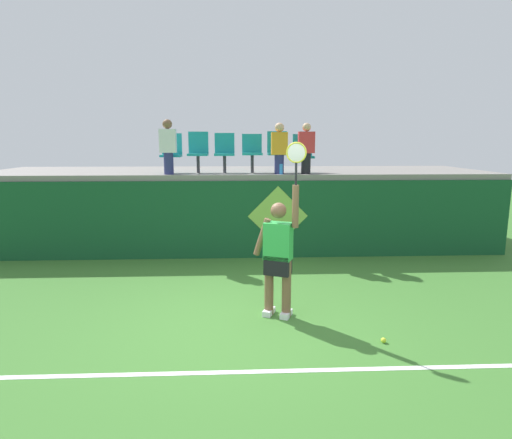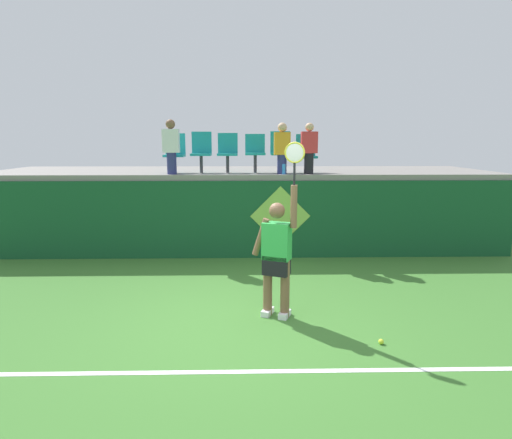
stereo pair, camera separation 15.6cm
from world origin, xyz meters
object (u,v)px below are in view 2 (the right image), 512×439
stadium_chair_2 (228,151)px  water_bottle (284,169)px  stadium_chair_1 (201,150)px  spectator_2 (282,147)px  spectator_1 (171,146)px  tennis_ball (381,342)px  stadium_chair_0 (175,151)px  spectator_0 (309,148)px  stadium_chair_5 (306,152)px  stadium_chair_4 (280,150)px  stadium_chair_3 (255,151)px  tennis_player (277,253)px

stadium_chair_2 → water_bottle: bearing=-23.5°
stadium_chair_1 → water_bottle: bearing=-16.4°
spectator_2 → spectator_1: bearing=-179.5°
tennis_ball → spectator_2: size_ratio=0.06×
stadium_chair_1 → stadium_chair_0: bearing=-179.9°
stadium_chair_0 → spectator_2: (2.34, -0.43, 0.09)m
spectator_1 → spectator_2: spectator_1 is taller
water_bottle → stadium_chair_0: stadium_chair_0 is taller
spectator_0 → spectator_2: bearing=178.6°
water_bottle → stadium_chair_2: 1.37m
stadium_chair_1 → stadium_chair_5: 2.33m
water_bottle → spectator_1: spectator_1 is taller
stadium_chair_4 → spectator_0: 0.73m
stadium_chair_2 → stadium_chair_3: stadium_chair_2 is taller
stadium_chair_0 → stadium_chair_2: (1.17, -0.00, 0.02)m
stadium_chair_3 → stadium_chair_4: size_ratio=0.94×
tennis_ball → stadium_chair_4: size_ratio=0.07×
stadium_chair_1 → stadium_chair_5: stadium_chair_1 is taller
tennis_ball → stadium_chair_3: 5.42m
tennis_ball → spectator_1: size_ratio=0.06×
stadium_chair_0 → stadium_chair_3: bearing=-0.2°
stadium_chair_4 → spectator_2: spectator_2 is taller
stadium_chair_0 → spectator_1: size_ratio=0.76×
tennis_ball → stadium_chair_3: stadium_chair_3 is taller
water_bottle → stadium_chair_3: (-0.60, 0.52, 0.37)m
spectator_1 → stadium_chair_0: bearing=90.0°
stadium_chair_3 → stadium_chair_4: stadium_chair_4 is taller
stadium_chair_3 → spectator_0: 1.22m
tennis_ball → stadium_chair_4: 5.31m
tennis_player → stadium_chair_0: stadium_chair_0 is taller
tennis_ball → stadium_chair_5: 5.22m
stadium_chair_0 → stadium_chair_1: 0.59m
water_bottle → spectator_0: spectator_0 is taller
stadium_chair_3 → spectator_2: (0.56, -0.42, 0.08)m
stadium_chair_2 → spectator_0: 1.80m
stadium_chair_0 → spectator_1: 0.47m
water_bottle → stadium_chair_2: size_ratio=0.25×
spectator_2 → tennis_ball: bearing=-78.2°
stadium_chair_1 → stadium_chair_5: (2.33, 0.00, -0.05)m
tennis_player → spectator_1: 4.19m
stadium_chair_0 → stadium_chair_5: stadium_chair_0 is taller
tennis_ball → stadium_chair_5: bearing=93.9°
stadium_chair_2 → spectator_2: bearing=-20.0°
stadium_chair_0 → stadium_chair_1: bearing=0.1°
tennis_player → spectator_0: (0.91, 3.39, 1.41)m
stadium_chair_1 → stadium_chair_4: bearing=-0.0°
water_bottle → tennis_ball: bearing=-78.4°
tennis_ball → spectator_1: (-3.24, 4.28, 2.34)m
spectator_2 → tennis_player: bearing=-95.6°
stadium_chair_2 → spectator_1: (-1.17, -0.45, 0.12)m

